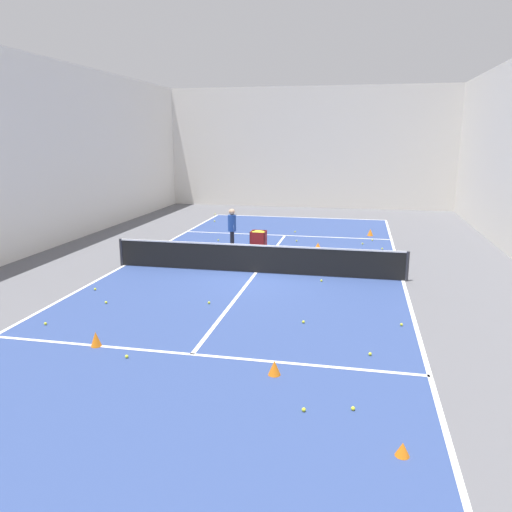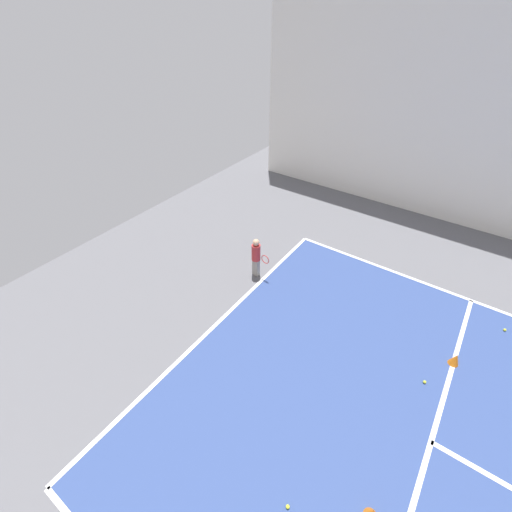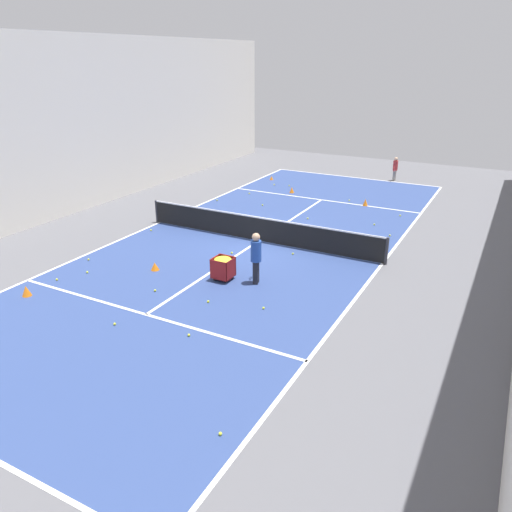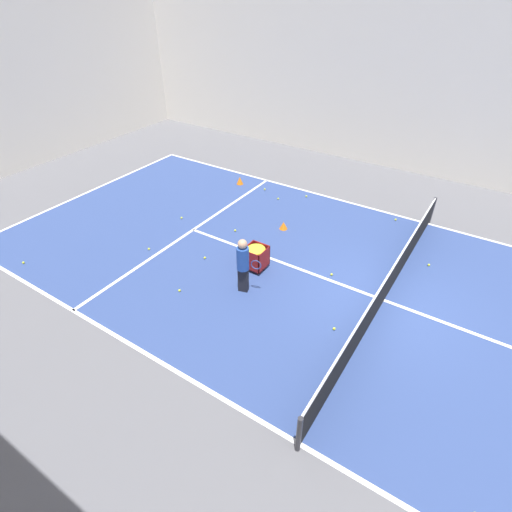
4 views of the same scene
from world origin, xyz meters
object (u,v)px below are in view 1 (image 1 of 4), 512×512
(training_cone_1, at_px, (370,232))
(ball_cart, at_px, (258,236))
(tennis_net, at_px, (256,258))
(training_cone_0, at_px, (403,449))
(coach_at_net, at_px, (232,226))

(training_cone_1, bearing_deg, ball_cart, -140.47)
(ball_cart, distance_m, training_cone_1, 5.81)
(tennis_net, xyz_separation_m, training_cone_1, (3.82, 7.29, -0.34))
(tennis_net, distance_m, training_cone_0, 10.02)
(ball_cart, distance_m, training_cone_0, 13.60)
(training_cone_0, bearing_deg, ball_cart, 110.09)
(coach_at_net, height_order, training_cone_1, coach_at_net)
(tennis_net, relative_size, training_cone_0, 46.73)
(training_cone_1, bearing_deg, training_cone_0, -89.31)
(ball_cart, relative_size, training_cone_0, 3.56)
(coach_at_net, distance_m, training_cone_0, 13.76)
(ball_cart, relative_size, training_cone_1, 2.38)
(tennis_net, relative_size, coach_at_net, 5.98)
(tennis_net, relative_size, ball_cart, 13.12)
(ball_cart, bearing_deg, tennis_net, -79.80)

